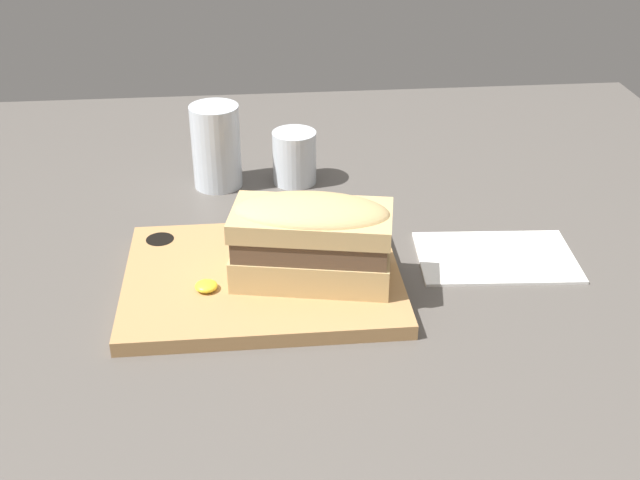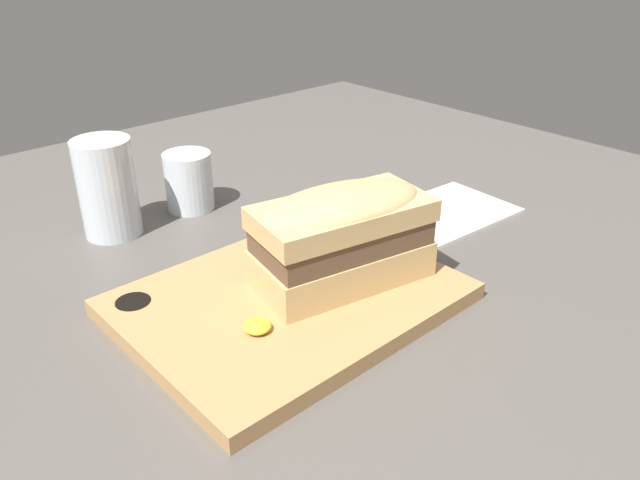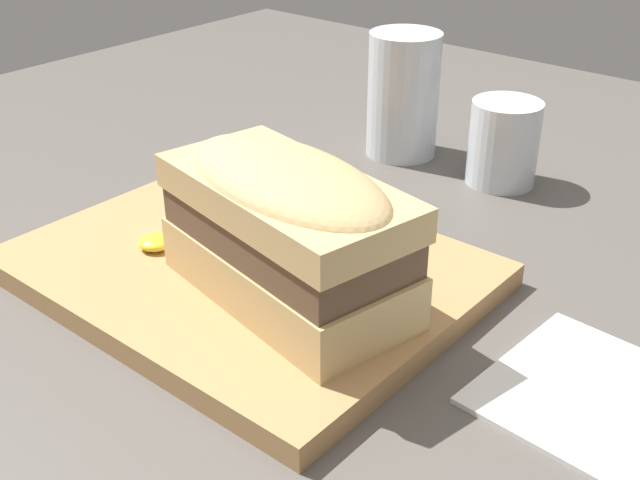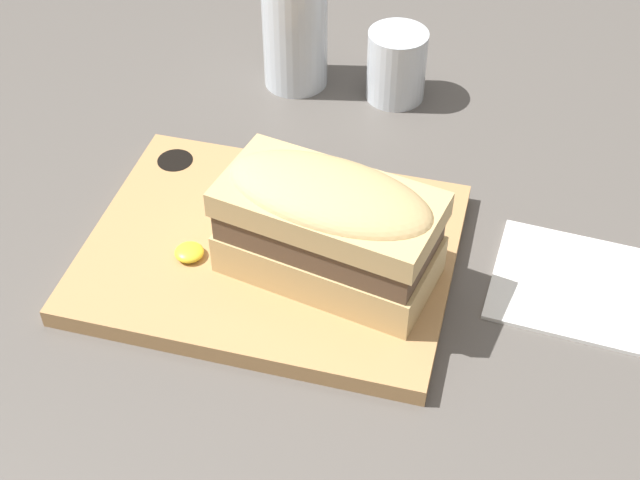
# 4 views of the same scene
# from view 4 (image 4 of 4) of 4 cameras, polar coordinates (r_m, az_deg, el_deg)

# --- Properties ---
(dining_table) EXTENTS (1.40, 1.28, 0.02)m
(dining_table) POSITION_cam_4_polar(r_m,az_deg,el_deg) (0.87, 1.77, 0.26)
(dining_table) COLOR #56514C
(dining_table) RESTS_ON ground
(serving_board) EXTENTS (0.34, 0.26, 0.02)m
(serving_board) POSITION_cam_4_polar(r_m,az_deg,el_deg) (0.83, -3.18, -0.70)
(serving_board) COLOR tan
(serving_board) RESTS_ON dining_table
(sandwich) EXTENTS (0.20, 0.13, 0.11)m
(sandwich) POSITION_cam_4_polar(r_m,az_deg,el_deg) (0.76, 0.27, 1.14)
(sandwich) COLOR tan
(sandwich) RESTS_ON serving_board
(mustard_dollop) EXTENTS (0.03, 0.03, 0.01)m
(mustard_dollop) POSITION_cam_4_polar(r_m,az_deg,el_deg) (0.82, -8.37, -0.78)
(mustard_dollop) COLOR yellow
(mustard_dollop) RESTS_ON serving_board
(water_glass) EXTENTS (0.07, 0.07, 0.13)m
(water_glass) POSITION_cam_4_polar(r_m,az_deg,el_deg) (1.03, -1.60, 12.67)
(water_glass) COLOR silver
(water_glass) RESTS_ON dining_table
(wine_glass) EXTENTS (0.07, 0.07, 0.08)m
(wine_glass) POSITION_cam_4_polar(r_m,az_deg,el_deg) (1.02, 4.97, 10.89)
(wine_glass) COLOR silver
(wine_glass) RESTS_ON dining_table
(napkin) EXTENTS (0.21, 0.14, 0.00)m
(napkin) POSITION_cam_4_polar(r_m,az_deg,el_deg) (0.84, 17.84, -3.20)
(napkin) COLOR white
(napkin) RESTS_ON dining_table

